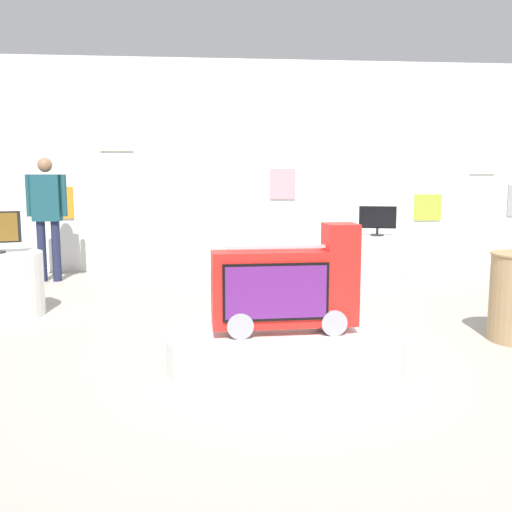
{
  "coord_description": "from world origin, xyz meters",
  "views": [
    {
      "loc": [
        -0.77,
        -4.51,
        1.5
      ],
      "look_at": [
        -0.3,
        0.35,
        0.82
      ],
      "focal_mm": 40.75,
      "sensor_mm": 36.0,
      "label": 1
    }
  ],
  "objects_px": {
    "novelty_firetruck_tv": "(288,289)",
    "display_pedestal_center_rear": "(0,284)",
    "main_display_pedestal": "(284,348)",
    "display_pedestal_left_rear": "(376,260)",
    "tv_on_left_rear": "(378,219)",
    "shopper_browsing_near_truck": "(47,210)"
  },
  "relations": [
    {
      "from": "novelty_firetruck_tv",
      "to": "display_pedestal_center_rear",
      "type": "distance_m",
      "value": 3.4
    },
    {
      "from": "main_display_pedestal",
      "to": "display_pedestal_left_rear",
      "type": "distance_m",
      "value": 3.68
    },
    {
      "from": "novelty_firetruck_tv",
      "to": "display_pedestal_center_rear",
      "type": "bearing_deg",
      "value": 146.16
    },
    {
      "from": "main_display_pedestal",
      "to": "shopper_browsing_near_truck",
      "type": "distance_m",
      "value": 4.91
    },
    {
      "from": "display_pedestal_left_rear",
      "to": "display_pedestal_center_rear",
      "type": "bearing_deg",
      "value": -163.45
    },
    {
      "from": "main_display_pedestal",
      "to": "novelty_firetruck_tv",
      "type": "distance_m",
      "value": 0.48
    },
    {
      "from": "main_display_pedestal",
      "to": "display_pedestal_center_rear",
      "type": "bearing_deg",
      "value": 146.03
    },
    {
      "from": "main_display_pedestal",
      "to": "shopper_browsing_near_truck",
      "type": "relative_size",
      "value": 1.07
    },
    {
      "from": "novelty_firetruck_tv",
      "to": "display_pedestal_left_rear",
      "type": "bearing_deg",
      "value": 62.03
    },
    {
      "from": "main_display_pedestal",
      "to": "display_pedestal_left_rear",
      "type": "relative_size",
      "value": 2.37
    },
    {
      "from": "tv_on_left_rear",
      "to": "shopper_browsing_near_truck",
      "type": "distance_m",
      "value": 4.59
    },
    {
      "from": "main_display_pedestal",
      "to": "novelty_firetruck_tv",
      "type": "relative_size",
      "value": 1.62
    },
    {
      "from": "tv_on_left_rear",
      "to": "shopper_browsing_near_truck",
      "type": "bearing_deg",
      "value": 171.07
    },
    {
      "from": "main_display_pedestal",
      "to": "display_pedestal_center_rear",
      "type": "height_order",
      "value": "display_pedestal_center_rear"
    },
    {
      "from": "main_display_pedestal",
      "to": "shopper_browsing_near_truck",
      "type": "xyz_separation_m",
      "value": [
        -2.79,
        3.94,
        0.89
      ]
    },
    {
      "from": "display_pedestal_left_rear",
      "to": "tv_on_left_rear",
      "type": "xyz_separation_m",
      "value": [
        0.0,
        -0.0,
        0.57
      ]
    },
    {
      "from": "display_pedestal_left_rear",
      "to": "display_pedestal_center_rear",
      "type": "height_order",
      "value": "same"
    },
    {
      "from": "display_pedestal_left_rear",
      "to": "shopper_browsing_near_truck",
      "type": "xyz_separation_m",
      "value": [
        -4.53,
        0.71,
        0.68
      ]
    },
    {
      "from": "novelty_firetruck_tv",
      "to": "tv_on_left_rear",
      "type": "distance_m",
      "value": 3.67
    },
    {
      "from": "display_pedestal_left_rear",
      "to": "tv_on_left_rear",
      "type": "relative_size",
      "value": 1.6
    },
    {
      "from": "display_pedestal_center_rear",
      "to": "novelty_firetruck_tv",
      "type": "bearing_deg",
      "value": -33.84
    },
    {
      "from": "tv_on_left_rear",
      "to": "shopper_browsing_near_truck",
      "type": "height_order",
      "value": "shopper_browsing_near_truck"
    }
  ]
}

